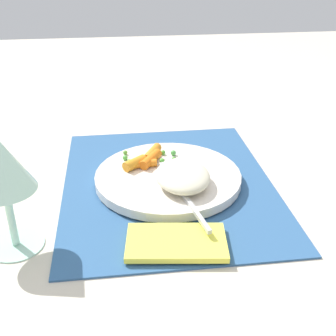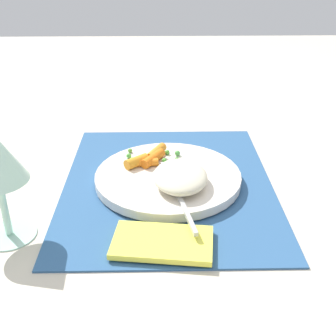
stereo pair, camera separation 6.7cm
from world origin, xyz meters
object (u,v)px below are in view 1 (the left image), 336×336
at_px(plate, 168,177).
at_px(napkin, 176,242).
at_px(fork, 178,187).
at_px(wine_glass, 1,168).
at_px(rice_mound, 183,176).
at_px(carrot_portion, 146,159).

height_order(plate, napkin, plate).
relative_size(fork, wine_glass, 1.26).
distance_m(plate, fork, 0.05).
xyz_separation_m(plate, fork, (-0.05, -0.01, 0.01)).
relative_size(wine_glass, napkin, 1.23).
relative_size(fork, napkin, 1.55).
bearing_deg(napkin, rice_mound, -12.54).
relative_size(rice_mound, wine_glass, 0.67).
relative_size(plate, napkin, 1.83).
height_order(wine_glass, napkin, wine_glass).
bearing_deg(wine_glass, carrot_portion, -47.11).
bearing_deg(napkin, carrot_portion, 6.09).
bearing_deg(rice_mound, wine_glass, 112.09).
bearing_deg(carrot_portion, rice_mound, -146.55).
distance_m(rice_mound, wine_glass, 0.27).
bearing_deg(rice_mound, fork, 143.89).
bearing_deg(wine_glass, plate, -58.74).
bearing_deg(fork, carrot_portion, 25.37).
xyz_separation_m(plate, rice_mound, (-0.04, -0.02, 0.02)).
height_order(carrot_portion, napkin, carrot_portion).
height_order(carrot_portion, fork, carrot_portion).
height_order(fork, wine_glass, wine_glass).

